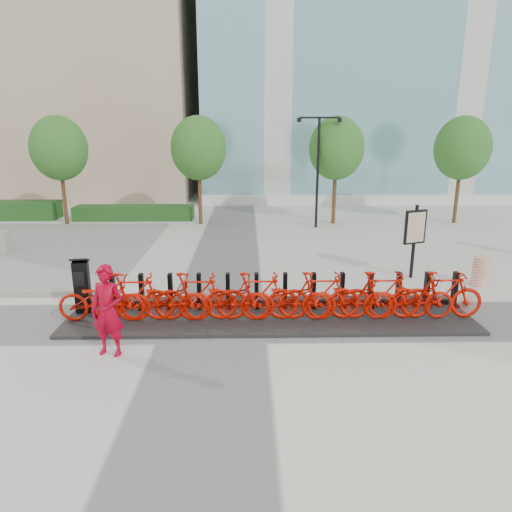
{
  "coord_description": "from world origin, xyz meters",
  "views": [
    {
      "loc": [
        0.78,
        -10.0,
        4.33
      ],
      "look_at": [
        1.0,
        1.5,
        1.2
      ],
      "focal_mm": 32.0,
      "sensor_mm": 36.0,
      "label": 1
    }
  ],
  "objects_px": {
    "kiosk": "(82,286)",
    "map_sign": "(415,230)",
    "bike_0": "(101,299)",
    "construction_barrel": "(480,271)",
    "worker_red": "(108,311)"
  },
  "relations": [
    {
      "from": "kiosk",
      "to": "map_sign",
      "type": "xyz_separation_m",
      "value": [
        9.04,
        2.76,
        0.75
      ]
    },
    {
      "from": "bike_0",
      "to": "map_sign",
      "type": "distance_m",
      "value": 9.09
    },
    {
      "from": "kiosk",
      "to": "construction_barrel",
      "type": "height_order",
      "value": "kiosk"
    },
    {
      "from": "kiosk",
      "to": "construction_barrel",
      "type": "xyz_separation_m",
      "value": [
        10.77,
        1.98,
        -0.3
      ]
    },
    {
      "from": "worker_red",
      "to": "construction_barrel",
      "type": "bearing_deg",
      "value": 36.07
    },
    {
      "from": "bike_0",
      "to": "construction_barrel",
      "type": "relative_size",
      "value": 2.23
    },
    {
      "from": "worker_red",
      "to": "map_sign",
      "type": "xyz_separation_m",
      "value": [
        7.8,
        4.86,
        0.56
      ]
    },
    {
      "from": "worker_red",
      "to": "bike_0",
      "type": "bearing_deg",
      "value": 124.96
    },
    {
      "from": "kiosk",
      "to": "map_sign",
      "type": "bearing_deg",
      "value": 7.37
    },
    {
      "from": "worker_red",
      "to": "construction_barrel",
      "type": "distance_m",
      "value": 10.37
    },
    {
      "from": "map_sign",
      "to": "bike_0",
      "type": "bearing_deg",
      "value": -179.97
    },
    {
      "from": "worker_red",
      "to": "map_sign",
      "type": "distance_m",
      "value": 9.2
    },
    {
      "from": "construction_barrel",
      "to": "map_sign",
      "type": "height_order",
      "value": "map_sign"
    },
    {
      "from": "kiosk",
      "to": "construction_barrel",
      "type": "distance_m",
      "value": 10.95
    },
    {
      "from": "bike_0",
      "to": "construction_barrel",
      "type": "distance_m",
      "value": 10.46
    }
  ]
}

